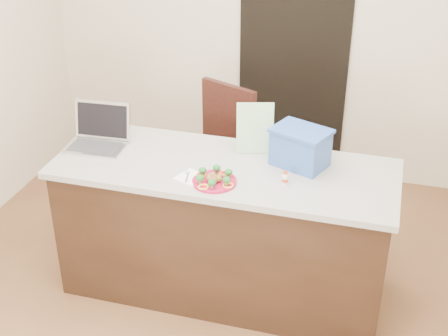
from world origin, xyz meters
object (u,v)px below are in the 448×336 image
(napkin, at_px, (191,177))
(chair, at_px, (224,149))
(yogurt_bottle, at_px, (285,179))
(laptop, at_px, (99,134))
(island, at_px, (224,229))
(plate, at_px, (214,181))
(blue_box, at_px, (300,147))

(napkin, height_order, chair, chair)
(yogurt_bottle, bearing_deg, laptop, 172.12)
(chair, bearing_deg, island, -50.74)
(island, xyz_separation_m, napkin, (-0.14, -0.19, 0.46))
(plate, bearing_deg, napkin, 173.59)
(plate, xyz_separation_m, chair, (-0.22, 1.00, -0.32))
(island, xyz_separation_m, blue_box, (0.43, 0.14, 0.58))
(plate, relative_size, napkin, 1.66)
(island, distance_m, blue_box, 0.73)
(blue_box, bearing_deg, island, -140.89)
(island, distance_m, laptop, 1.00)
(plate, xyz_separation_m, napkin, (-0.14, 0.02, -0.01))
(napkin, distance_m, chair, 1.03)
(island, relative_size, plate, 8.10)
(laptop, distance_m, blue_box, 1.27)
(napkin, height_order, laptop, laptop)
(plate, height_order, chair, chair)
(island, relative_size, napkin, 13.44)
(napkin, bearing_deg, yogurt_bottle, 8.87)
(yogurt_bottle, relative_size, blue_box, 0.20)
(island, xyz_separation_m, laptop, (-0.84, 0.06, 0.53))
(island, bearing_deg, yogurt_bottle, -15.28)
(napkin, height_order, yogurt_bottle, yogurt_bottle)
(island, height_order, plate, plate)
(napkin, bearing_deg, island, 53.11)
(blue_box, xyz_separation_m, chair, (-0.65, 0.65, -0.43))
(chair, bearing_deg, blue_box, -21.51)
(laptop, bearing_deg, island, -7.63)
(island, height_order, laptop, laptop)
(plate, distance_m, chair, 1.07)
(plate, relative_size, blue_box, 0.65)
(plate, relative_size, yogurt_bottle, 3.31)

